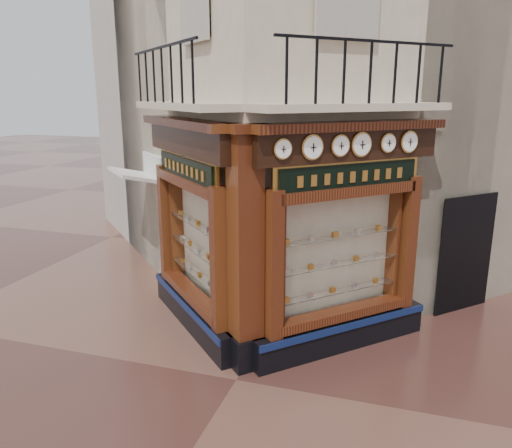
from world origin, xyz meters
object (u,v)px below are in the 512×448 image
at_px(corner_pilaster, 246,254).
at_px(clock_e, 388,143).
at_px(clock_b, 312,147).
at_px(signboard_left, 186,169).
at_px(clock_a, 283,149).
at_px(clock_d, 361,145).
at_px(clock_f, 409,142).
at_px(signboard_right, 350,176).
at_px(clock_c, 340,146).
at_px(awning, 142,279).

xyz_separation_m(corner_pilaster, clock_e, (2.01, 1.40, 1.67)).
bearing_deg(corner_pilaster, clock_b, -24.87).
bearing_deg(clock_e, signboard_left, 141.39).
bearing_deg(corner_pilaster, signboard_left, 100.25).
distance_m(corner_pilaster, clock_a, 1.77).
relative_size(clock_a, clock_d, 0.77).
relative_size(corner_pilaster, clock_b, 10.21).
relative_size(corner_pilaster, clock_a, 12.91).
xyz_separation_m(clock_a, clock_f, (1.75, 1.75, -0.00)).
bearing_deg(clock_b, signboard_left, 119.62).
bearing_deg(signboard_right, corner_pilaster, 169.75).
bearing_deg(clock_e, clock_f, 0.00).
height_order(corner_pilaster, clock_c, corner_pilaster).
xyz_separation_m(clock_c, signboard_right, (0.14, 0.30, -0.52)).
xyz_separation_m(awning, signboard_right, (5.17, -1.99, 3.10)).
height_order(clock_a, clock_b, clock_b).
bearing_deg(clock_f, signboard_right, 174.37).
distance_m(clock_c, awning, 6.60).
height_order(clock_a, signboard_left, clock_a).
relative_size(clock_a, signboard_right, 0.15).
distance_m(clock_d, signboard_right, 0.54).
distance_m(clock_a, clock_b, 0.52).
distance_m(clock_f, signboard_left, 3.90).
height_order(corner_pilaster, signboard_right, corner_pilaster).
bearing_deg(clock_a, clock_f, 0.00).
xyz_separation_m(clock_e, signboard_left, (-3.47, -0.39, -0.52)).
bearing_deg(clock_b, clock_a, -180.00).
xyz_separation_m(clock_b, clock_d, (0.66, 0.66, -0.00)).
xyz_separation_m(clock_e, awning, (-5.71, 1.60, -3.62)).
height_order(clock_f, awning, clock_f).
height_order(clock_d, clock_e, clock_d).
bearing_deg(signboard_right, awning, 113.98).
bearing_deg(awning, signboard_right, -156.02).
xyz_separation_m(corner_pilaster, clock_a, (0.59, -0.02, 1.67)).
xyz_separation_m(clock_d, clock_e, (0.39, 0.39, 0.00)).
distance_m(corner_pilaster, awning, 5.15).
bearing_deg(clock_d, clock_e, -0.00).
distance_m(clock_a, clock_c, 1.04).
distance_m(clock_b, clock_f, 1.95).
bearing_deg(clock_a, signboard_right, 4.69).
bearing_deg(signboard_right, clock_c, -160.27).
bearing_deg(clock_a, signboard_left, 108.26).
bearing_deg(signboard_right, clock_d, -46.42).
distance_m(clock_b, clock_e, 1.49).
xyz_separation_m(clock_f, awning, (-6.04, 1.27, -3.62)).
relative_size(awning, signboard_right, 0.75).
relative_size(clock_d, signboard_right, 0.19).
bearing_deg(clock_d, clock_b, 180.00).
xyz_separation_m(clock_c, clock_d, (0.29, 0.29, -0.00)).
bearing_deg(awning, signboard_left, -176.49).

